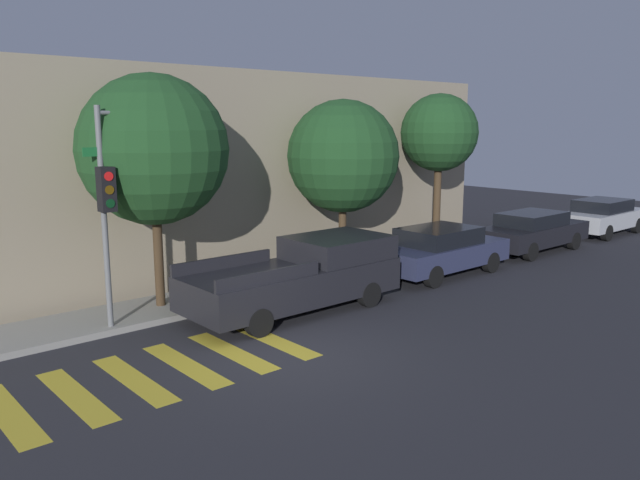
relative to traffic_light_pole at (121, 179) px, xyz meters
The scene contains 12 objects.
ground_plane 4.94m from the traffic_light_pole, 64.24° to the right, with size 60.00×60.00×0.00m, color #28282D.
sidewalk 3.63m from the traffic_light_pole, 25.34° to the left, with size 26.00×1.87×0.14m, color gray.
building_row 5.37m from the traffic_light_pole, 72.35° to the left, with size 26.00×6.00×5.81m, color gray.
crosswalk 4.26m from the traffic_light_pole, 113.18° to the right, with size 6.45×2.60×0.00m.
traffic_light_pole is the anchor object (origin of this frame).
pickup_truck 4.62m from the traffic_light_pole, 18.66° to the right, with size 5.24×2.07×1.63m.
sedan_near_corner 9.37m from the traffic_light_pole, ahead, with size 4.31×1.86×1.40m.
sedan_middle 14.27m from the traffic_light_pole, ahead, with size 4.57×1.76×1.37m.
sedan_far_end 19.41m from the traffic_light_pole, ahead, with size 4.24×1.80×1.40m.
tree_near_corner 1.50m from the traffic_light_pole, 35.35° to the left, with size 3.40×3.40×5.47m.
tree_midblock 7.05m from the traffic_light_pole, ahead, with size 3.23×3.23×5.04m.
tree_far_end 11.42m from the traffic_light_pole, ahead, with size 2.55×2.55×5.33m.
Camera 1 is at (-6.96, -8.94, 4.35)m, focal length 35.00 mm.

